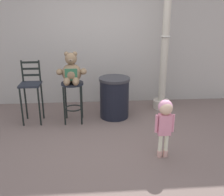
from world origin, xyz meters
TOP-DOWN VIEW (x-y plane):
  - ground_plane at (0.00, 0.00)m, footprint 24.00×24.00m
  - building_wall at (0.00, 2.05)m, footprint 6.27×0.30m
  - bar_stool_with_teddy at (-0.57, 0.86)m, footprint 0.40×0.40m
  - teddy_bear at (-0.57, 0.83)m, footprint 0.54×0.48m
  - child_walking at (0.79, -0.47)m, footprint 0.28×0.22m
  - trash_bin at (0.21, 1.03)m, footprint 0.59×0.59m
  - lamppost at (1.25, 1.42)m, footprint 0.34×0.34m
  - bar_chair_empty at (-1.32, 0.91)m, footprint 0.37×0.37m

SIDE VIEW (x-z plane):
  - ground_plane at x=0.00m, z-range 0.00..0.00m
  - trash_bin at x=0.21m, z-range 0.00..0.80m
  - bar_stool_with_teddy at x=-0.57m, z-range 0.17..0.93m
  - child_walking at x=0.79m, z-range 0.20..1.06m
  - bar_chair_empty at x=-1.32m, z-range 0.08..1.23m
  - teddy_bear at x=-0.57m, z-range 0.69..1.25m
  - lamppost at x=1.25m, z-range -0.29..2.30m
  - building_wall at x=0.00m, z-range 0.00..3.46m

